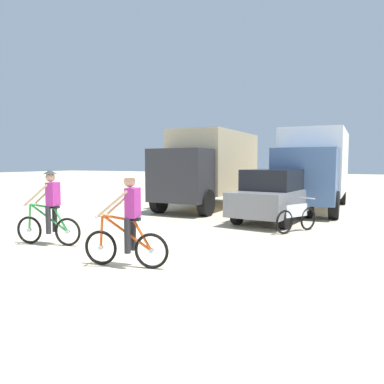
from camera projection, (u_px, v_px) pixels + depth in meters
The scene contains 7 objects.
ground_plane at pixel (138, 255), 7.91m from camera, with size 120.00×120.00×0.00m, color beige.
box_truck_tan_camper at pixel (211, 165), 16.38m from camera, with size 2.45×6.77×3.35m.
box_truck_avon_van at pixel (314, 165), 15.66m from camera, with size 2.47×6.78×3.35m.
sedan_parked at pixel (275, 195), 12.41m from camera, with size 2.27×4.39×1.76m.
cyclist_orange_shirt at pixel (50, 210), 8.84m from camera, with size 1.70×0.58×1.82m.
cyclist_cowboy_hat at pixel (128, 223), 6.97m from camera, with size 1.71×0.56×1.82m.
bicycle_spare at pixel (297, 218), 10.51m from camera, with size 0.89×1.56×0.97m.
Camera 1 is at (4.46, -6.48, 2.00)m, focal length 34.40 mm.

